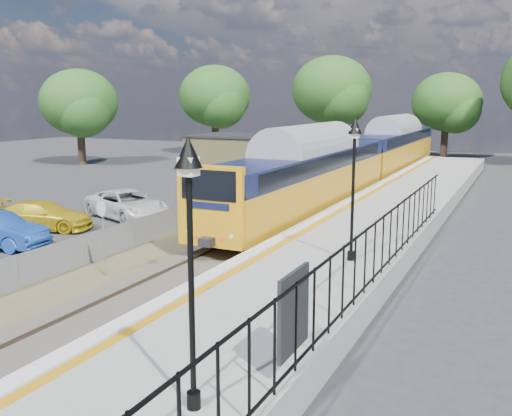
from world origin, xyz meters
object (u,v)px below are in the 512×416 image
Objects in this scene: train at (361,155)px; car_yellow at (43,216)px; car_white at (127,204)px; speed_sign at (103,226)px; victorian_lamp_south at (190,212)px; victorian_lamp_north at (354,156)px.

car_yellow is at bearing -118.76° from train.
train reaches higher than car_white.
car_white is (-8.27, -14.75, -1.61)m from train.
train is 15.10× the size of speed_sign.
speed_sign is 8.96m from car_yellow.
speed_sign reaches higher than car_yellow.
victorian_lamp_south reaches higher than car_white.
car_yellow is (-15.70, 11.85, -3.62)m from victorian_lamp_south.
train is at bearing 104.54° from victorian_lamp_north.
victorian_lamp_south is 0.11× the size of train.
victorian_lamp_north is at bearing -114.33° from car_yellow.
victorian_lamp_south is at bearing -23.97° from speed_sign.
speed_sign is (-8.10, 7.25, -2.47)m from victorian_lamp_south.
train is at bearing 101.43° from speed_sign.
victorian_lamp_north is 21.20m from train.
speed_sign is at bearing 138.19° from victorian_lamp_south.
victorian_lamp_north is at bearing 37.04° from speed_sign.
car_yellow is 0.89× the size of car_white.
victorian_lamp_north is at bearing -92.94° from car_white.
speed_sign is at bearing -126.34° from car_white.
victorian_lamp_south is 30.99m from train.
victorian_lamp_south reaches higher than train.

